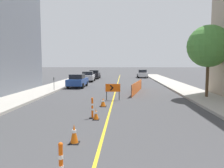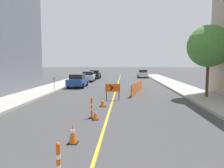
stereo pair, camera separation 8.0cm
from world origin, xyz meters
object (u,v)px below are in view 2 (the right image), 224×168
(traffic_cone_fifth, at_px, (103,102))
(parked_car_curb_far, at_px, (95,74))
(arrow_barricade_primary, at_px, (113,89))
(parked_car_curb_near, at_px, (78,81))
(parked_car_curb_mid, at_px, (88,76))
(traffic_cone_third, at_px, (73,134))
(street_tree_right_near, at_px, (209,46))
(delineator_post_rear, at_px, (92,109))
(parking_meter_far_curb, at_px, (54,81))
(delineator_post_front, at_px, (59,168))
(parked_car_opposite_side, at_px, (143,74))
(traffic_cone_fourth, at_px, (95,114))

(traffic_cone_fifth, xyz_separation_m, parked_car_curb_far, (-4.01, 25.94, 0.51))
(arrow_barricade_primary, distance_m, parked_car_curb_near, 10.06)
(parked_car_curb_mid, bearing_deg, traffic_cone_third, -84.28)
(traffic_cone_fifth, height_order, street_tree_right_near, street_tree_right_near)
(delineator_post_rear, distance_m, arrow_barricade_primary, 5.73)
(delineator_post_rear, relative_size, parking_meter_far_curb, 0.85)
(delineator_post_front, bearing_deg, parked_car_curb_mid, 97.96)
(parking_meter_far_curb, bearing_deg, parked_car_opposite_side, 63.19)
(delineator_post_front, bearing_deg, parked_car_curb_far, 96.28)
(traffic_cone_third, relative_size, delineator_post_rear, 0.64)
(arrow_barricade_primary, relative_size, parked_car_opposite_side, 0.30)
(parked_car_curb_near, distance_m, parked_car_opposite_side, 19.92)
(traffic_cone_third, distance_m, traffic_cone_fourth, 3.38)
(traffic_cone_fourth, xyz_separation_m, street_tree_right_near, (8.22, 7.08, 3.97))
(parked_car_curb_mid, relative_size, parking_meter_far_curb, 3.35)
(traffic_cone_fifth, bearing_deg, parked_car_curb_far, 98.79)
(traffic_cone_fourth, relative_size, arrow_barricade_primary, 0.44)
(parked_car_opposite_side, bearing_deg, parked_car_curb_near, -116.61)
(traffic_cone_third, bearing_deg, parked_car_curb_mid, 98.11)
(arrow_barricade_primary, height_order, street_tree_right_near, street_tree_right_near)
(traffic_cone_third, relative_size, traffic_cone_fourth, 1.25)
(delineator_post_front, distance_m, street_tree_right_near, 16.04)
(parking_meter_far_curb, bearing_deg, delineator_post_front, -71.68)
(delineator_post_rear, bearing_deg, street_tree_right_near, 38.93)
(traffic_cone_fifth, relative_size, delineator_post_front, 0.54)
(parking_meter_far_curb, bearing_deg, traffic_cone_fifth, -52.59)
(street_tree_right_near, bearing_deg, parked_car_curb_near, 147.80)
(arrow_barricade_primary, bearing_deg, parked_car_curb_far, 98.98)
(parked_car_curb_far, distance_m, street_tree_right_near, 25.63)
(parked_car_curb_mid, height_order, street_tree_right_near, street_tree_right_near)
(traffic_cone_third, height_order, arrow_barricade_primary, arrow_barricade_primary)
(delineator_post_front, xyz_separation_m, parked_car_curb_far, (-3.90, 35.48, 0.34))
(parked_car_opposite_side, bearing_deg, street_tree_right_near, -82.10)
(traffic_cone_fourth, bearing_deg, traffic_cone_third, -96.35)
(traffic_cone_third, height_order, parked_car_curb_mid, parked_car_curb_mid)
(traffic_cone_third, xyz_separation_m, parking_meter_far_curb, (-5.34, 14.30, 0.74))
(traffic_cone_fourth, bearing_deg, parked_car_opposite_side, 80.96)
(arrow_barricade_primary, bearing_deg, parked_car_curb_near, 115.63)
(delineator_post_rear, height_order, arrow_barricade_primary, arrow_barricade_primary)
(traffic_cone_fifth, xyz_separation_m, delineator_post_rear, (-0.27, -3.16, 0.19))
(traffic_cone_third, xyz_separation_m, arrow_barricade_primary, (0.96, 9.27, 0.58))
(delineator_post_rear, distance_m, street_tree_right_near, 11.49)
(parked_car_curb_near, relative_size, parked_car_curb_far, 1.00)
(traffic_cone_fifth, xyz_separation_m, parked_car_opposite_side, (5.11, 29.04, 0.51))
(arrow_barricade_primary, xyz_separation_m, parking_meter_far_curb, (-6.30, 5.04, 0.17))
(delineator_post_rear, height_order, parked_car_opposite_side, parked_car_opposite_side)
(delineator_post_rear, distance_m, parked_car_curb_far, 29.34)
(delineator_post_rear, bearing_deg, parking_meter_far_curb, 117.16)
(traffic_cone_fifth, xyz_separation_m, parking_meter_far_curb, (-5.76, 7.53, 0.81))
(traffic_cone_fifth, height_order, arrow_barricade_primary, arrow_barricade_primary)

